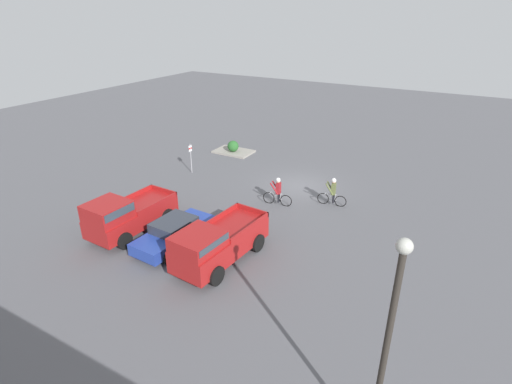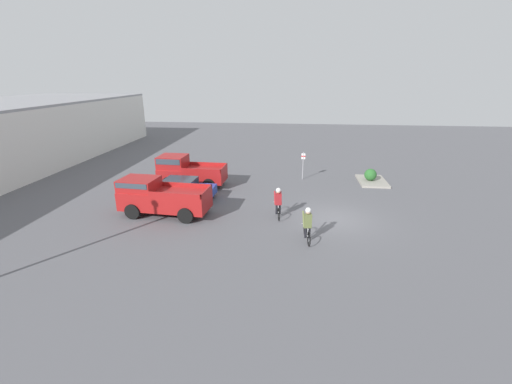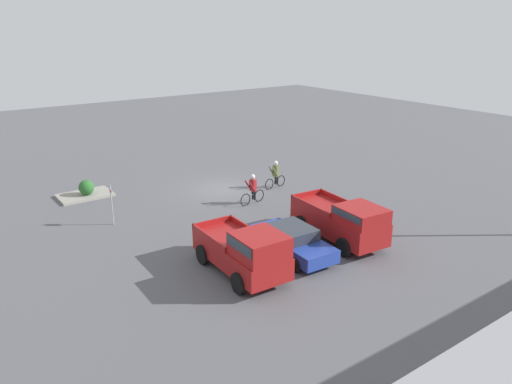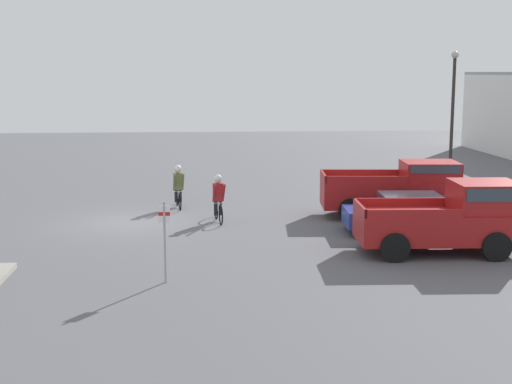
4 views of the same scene
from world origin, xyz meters
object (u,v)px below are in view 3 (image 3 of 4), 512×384
shrub (86,188)px  pickup_truck_0 (343,220)px  cyclist_0 (253,188)px  cyclist_1 (275,174)px  sedan_0 (292,240)px  fire_lane_sign (111,201)px  pickup_truck_1 (246,251)px

shrub → pickup_truck_0: bearing=119.8°
cyclist_0 → cyclist_1: bearing=-151.5°
cyclist_1 → sedan_0: bearing=56.6°
pickup_truck_0 → sedan_0: (2.77, -0.35, -0.44)m
sedan_0 → fire_lane_sign: bearing=-57.0°
cyclist_0 → cyclist_1: 3.26m
sedan_0 → cyclist_0: (-2.44, -6.49, 0.22)m
sedan_0 → shrub: bearing=-69.4°
pickup_truck_0 → cyclist_1: 8.77m
pickup_truck_0 → cyclist_0: pickup_truck_0 is taller
fire_lane_sign → shrub: fire_lane_sign is taller
pickup_truck_1 → fire_lane_sign: (2.42, -8.52, 0.17)m
pickup_truck_0 → pickup_truck_1: pickup_truck_1 is taller
shrub → sedan_0: bearing=110.6°
pickup_truck_0 → pickup_truck_1: bearing=1.0°
pickup_truck_0 → cyclist_1: (-2.53, -8.40, -0.21)m
cyclist_1 → shrub: size_ratio=1.96×
pickup_truck_0 → cyclist_0: size_ratio=2.88×
cyclist_1 → fire_lane_sign: size_ratio=0.82×
sedan_0 → shrub: size_ratio=5.00×
pickup_truck_0 → sedan_0: pickup_truck_0 is taller
sedan_0 → cyclist_0: bearing=-110.6°
cyclist_1 → shrub: (10.26, -5.10, -0.31)m
pickup_truck_1 → fire_lane_sign: pickup_truck_1 is taller
cyclist_0 → fire_lane_sign: bearing=-11.6°
pickup_truck_0 → shrub: 15.56m
fire_lane_sign → shrub: size_ratio=2.39×
pickup_truck_0 → shrub: pickup_truck_0 is taller
fire_lane_sign → pickup_truck_0: bearing=133.6°
cyclist_1 → cyclist_0: bearing=28.5°
pickup_truck_1 → shrub: bearing=-81.1°
shrub → cyclist_1: bearing=153.6°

